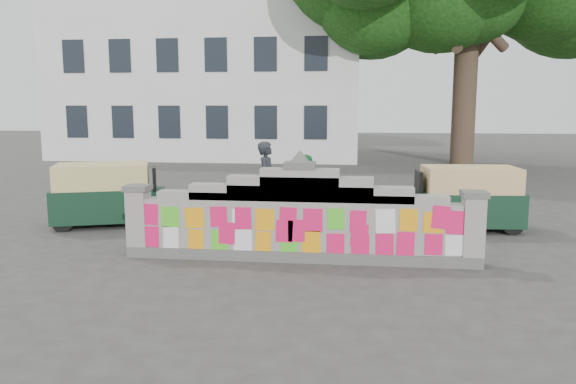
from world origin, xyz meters
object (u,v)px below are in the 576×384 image
Objects in this scene: cyclist_bike at (267,207)px; rickshaw_right at (466,197)px; pedestrian at (303,195)px; cyclist_rider at (267,191)px; rickshaw_left at (106,194)px.

rickshaw_right reaches higher than cyclist_bike.
cyclist_rider is at bearing -115.53° from pedestrian.
rickshaw_right is (4.46, 0.54, 0.23)m from cyclist_bike.
pedestrian is at bearing -116.34° from cyclist_rider.
cyclist_rider is 0.67× the size of rickshaw_right.
cyclist_rider is at bearing 2.40° from rickshaw_right.
rickshaw_left reaches higher than rickshaw_right.
cyclist_rider reaches higher than rickshaw_left.
cyclist_bike is 1.12× the size of pedestrian.
cyclist_rider is 4.50m from rickshaw_right.
rickshaw_right is at bearing -80.84° from cyclist_bike.
cyclist_bike is at bearing 2.40° from rickshaw_right.
pedestrian reaches higher than cyclist_bike.
pedestrian is at bearing 11.21° from rickshaw_right.
cyclist_bike is at bearing -19.15° from rickshaw_left.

